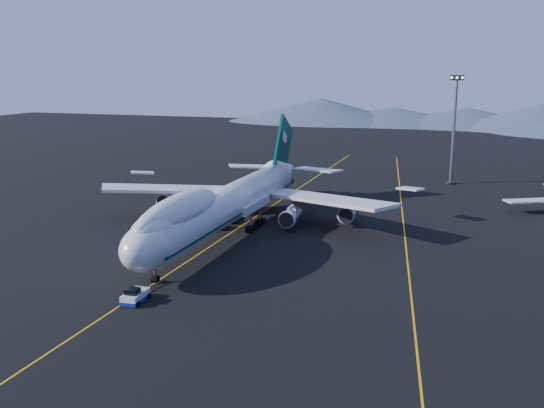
% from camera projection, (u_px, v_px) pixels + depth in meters
% --- Properties ---
extents(ground, '(500.00, 500.00, 0.00)m').
position_uv_depth(ground, '(229.00, 234.00, 108.63)').
color(ground, black).
rests_on(ground, ground).
extents(taxiway_line_main, '(0.25, 220.00, 0.01)m').
position_uv_depth(taxiway_line_main, '(229.00, 234.00, 108.63)').
color(taxiway_line_main, '#DEA00D').
rests_on(taxiway_line_main, ground).
extents(taxiway_line_side, '(28.08, 198.09, 0.01)m').
position_uv_depth(taxiway_line_side, '(405.00, 234.00, 108.57)').
color(taxiway_line_side, '#DEA00D').
rests_on(taxiway_line_side, ground).
extents(boeing_747, '(59.62, 72.43, 19.37)m').
position_uv_depth(boeing_747, '(228.00, 203.00, 107.40)').
color(boeing_747, silver).
rests_on(boeing_747, ground).
extents(pushback_tug, '(2.80, 4.61, 1.95)m').
position_uv_depth(pushback_tug, '(136.00, 297.00, 77.12)').
color(pushback_tug, silver).
rests_on(pushback_tug, ground).
extents(floodlight_mast, '(3.41, 2.56, 27.58)m').
position_uv_depth(floodlight_mast, '(454.00, 130.00, 153.82)').
color(floodlight_mast, black).
rests_on(floodlight_mast, ground).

